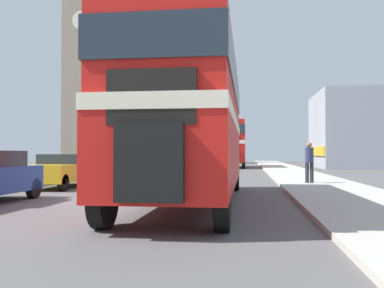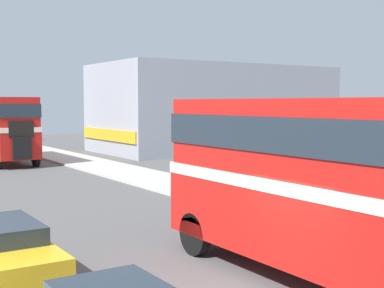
{
  "view_description": "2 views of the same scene",
  "coord_description": "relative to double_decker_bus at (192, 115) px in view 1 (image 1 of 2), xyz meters",
  "views": [
    {
      "loc": [
        3.63,
        -12.75,
        1.43
      ],
      "look_at": [
        2.06,
        -0.57,
        1.69
      ],
      "focal_mm": 40.0,
      "sensor_mm": 36.0,
      "label": 1
    },
    {
      "loc": [
        -6.83,
        -8.08,
        4.1
      ],
      "look_at": [
        2.06,
        5.6,
        2.83
      ],
      "focal_mm": 50.0,
      "sensor_mm": 36.0,
      "label": 2
    }
  ],
  "objects": [
    {
      "name": "ground_plane",
      "position": [
        -2.06,
        0.59,
        -2.51
      ],
      "size": [
        120.0,
        120.0,
        0.0
      ],
      "primitive_type": "plane",
      "color": "#565454"
    },
    {
      "name": "sidewalk_right",
      "position": [
        4.69,
        0.59,
        -2.45
      ],
      "size": [
        3.5,
        120.0,
        0.12
      ],
      "color": "#B7B2A8",
      "rests_on": "ground_plane"
    },
    {
      "name": "double_decker_bus",
      "position": [
        0.0,
        0.0,
        0.0
      ],
      "size": [
        2.55,
        10.88,
        4.19
      ],
      "color": "red",
      "rests_on": "ground_plane"
    },
    {
      "name": "bus_distant",
      "position": [
        0.13,
        30.07,
        0.13
      ],
      "size": [
        2.57,
        9.26,
        4.44
      ],
      "color": "red",
      "rests_on": "ground_plane"
    },
    {
      "name": "car_parked_mid",
      "position": [
        -5.98,
        4.86,
        -1.79
      ],
      "size": [
        1.71,
        4.49,
        1.38
      ],
      "color": "gold",
      "rests_on": "ground_plane"
    },
    {
      "name": "pedestrian_walking",
      "position": [
        4.28,
        7.07,
        -1.38
      ],
      "size": [
        0.36,
        0.36,
        1.79
      ],
      "color": "#282833",
      "rests_on": "sidewalk_right"
    },
    {
      "name": "church_tower",
      "position": [
        -20.02,
        44.3,
        14.51
      ],
      "size": [
        5.87,
        5.87,
        33.33
      ],
      "color": "gray",
      "rests_on": "ground_plane"
    }
  ]
}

